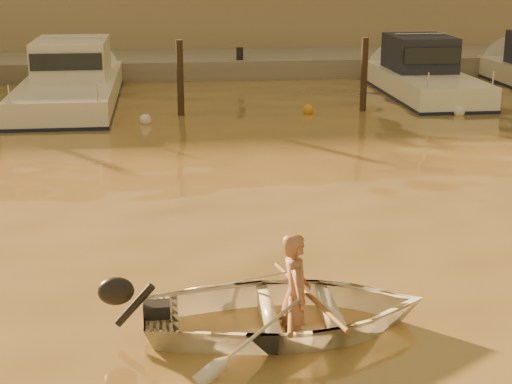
{
  "coord_description": "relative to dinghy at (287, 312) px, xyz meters",
  "views": [
    {
      "loc": [
        -0.64,
        -7.06,
        4.16
      ],
      "look_at": [
        0.67,
        4.05,
        0.75
      ],
      "focal_mm": 55.0,
      "sensor_mm": 36.0,
      "label": 1
    }
  ],
  "objects": [
    {
      "name": "ground_plane",
      "position": [
        -0.67,
        -1.05,
        -0.22
      ],
      "size": [
        160.0,
        160.0,
        0.0
      ],
      "primitive_type": "plane",
      "color": "olive",
      "rests_on": "ground"
    },
    {
      "name": "dinghy",
      "position": [
        0.0,
        0.0,
        0.0
      ],
      "size": [
        3.26,
        2.34,
        0.67
      ],
      "primitive_type": "imported",
      "rotation": [
        0.0,
        0.0,
        1.58
      ],
      "color": "silver",
      "rests_on": "ground_plane"
    },
    {
      "name": "person",
      "position": [
        0.1,
        0.0,
        0.21
      ],
      "size": [
        0.35,
        0.53,
        1.46
      ],
      "primitive_type": "imported",
      "rotation": [
        0.0,
        0.0,
        1.58
      ],
      "color": "#9F694F",
      "rests_on": "dinghy"
    },
    {
      "name": "outboard_motor",
      "position": [
        -1.5,
        -0.01,
        0.06
      ],
      "size": [
        0.9,
        0.4,
        0.7
      ],
      "primitive_type": null,
      "rotation": [
        0.0,
        0.0,
        0.0
      ],
      "color": "black",
      "rests_on": "dinghy"
    },
    {
      "name": "oar_port",
      "position": [
        0.25,
        0.0,
        0.2
      ],
      "size": [
        0.51,
        2.07,
        0.13
      ],
      "primitive_type": "cylinder",
      "rotation": [
        1.54,
        0.0,
        0.21
      ],
      "color": "olive",
      "rests_on": "dinghy"
    },
    {
      "name": "oar_starboard",
      "position": [
        0.05,
        0.0,
        0.2
      ],
      "size": [
        0.41,
        2.08,
        0.13
      ],
      "primitive_type": "cylinder",
      "rotation": [
        1.54,
        0.0,
        -0.17
      ],
      "color": "brown",
      "rests_on": "dinghy"
    },
    {
      "name": "moored_boat_2",
      "position": [
        -3.99,
        14.95,
        0.41
      ],
      "size": [
        2.6,
        8.61,
        1.75
      ],
      "primitive_type": null,
      "color": "white",
      "rests_on": "ground_plane"
    },
    {
      "name": "moored_boat_4",
      "position": [
        6.59,
        14.95,
        0.41
      ],
      "size": [
        2.25,
        6.93,
        1.75
      ],
      "primitive_type": null,
      "color": "white",
      "rests_on": "ground_plane"
    },
    {
      "name": "piling_2",
      "position": [
        -0.87,
        12.75,
        0.68
      ],
      "size": [
        0.18,
        0.18,
        2.2
      ],
      "primitive_type": "cylinder",
      "color": "#2D2319",
      "rests_on": "ground_plane"
    },
    {
      "name": "piling_3",
      "position": [
        4.13,
        12.75,
        0.68
      ],
      "size": [
        0.18,
        0.18,
        2.2
      ],
      "primitive_type": "cylinder",
      "color": "#2D2319",
      "rests_on": "ground_plane"
    },
    {
      "name": "fender_c",
      "position": [
        -1.81,
        11.73,
        -0.12
      ],
      "size": [
        0.3,
        0.3,
        0.3
      ],
      "primitive_type": "sphere",
      "color": "white",
      "rests_on": "ground_plane"
    },
    {
      "name": "fender_d",
      "position": [
        2.57,
        12.54,
        -0.12
      ],
      "size": [
        0.3,
        0.3,
        0.3
      ],
      "primitive_type": "sphere",
      "color": "orange",
      "rests_on": "ground_plane"
    },
    {
      "name": "fender_e",
      "position": [
        6.55,
        11.84,
        -0.12
      ],
      "size": [
        0.3,
        0.3,
        0.3
      ],
      "primitive_type": "sphere",
      "color": "silver",
      "rests_on": "ground_plane"
    },
    {
      "name": "quay",
      "position": [
        -0.67,
        20.45,
        -0.07
      ],
      "size": [
        52.0,
        4.0,
        1.0
      ],
      "primitive_type": "cube",
      "color": "gray",
      "rests_on": "ground_plane"
    }
  ]
}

